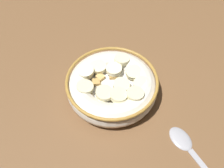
{
  "coord_description": "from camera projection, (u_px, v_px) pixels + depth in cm",
  "views": [
    {
      "loc": [
        21.44,
        -16.8,
        38.59
      ],
      "look_at": [
        0.0,
        0.0,
        3.0
      ],
      "focal_mm": 36.43,
      "sensor_mm": 36.0,
      "label": 1
    }
  ],
  "objects": [
    {
      "name": "spoon",
      "position": [
        189.0,
        148.0,
        0.4
      ],
      "size": [
        17.7,
        4.66,
        0.8
      ],
      "color": "#A5A5AD",
      "rests_on": "ground_plane"
    },
    {
      "name": "cereal_bowl",
      "position": [
        112.0,
        85.0,
        0.45
      ],
      "size": [
        18.06,
        18.06,
        5.17
      ],
      "color": "silver",
      "rests_on": "ground_plane"
    },
    {
      "name": "ground_plane",
      "position": [
        112.0,
        95.0,
        0.48
      ],
      "size": [
        101.08,
        101.08,
        2.0
      ],
      "primitive_type": "cube",
      "color": "brown"
    }
  ]
}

